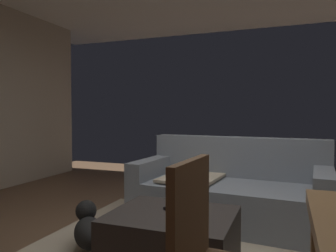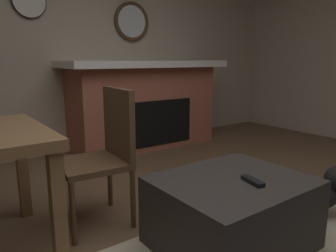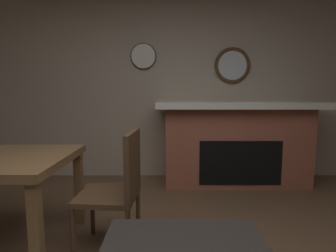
# 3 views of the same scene
# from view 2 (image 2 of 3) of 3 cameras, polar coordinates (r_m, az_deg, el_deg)

# --- Properties ---
(wall_back_fireplace_side) EXTENTS (7.30, 0.12, 2.76)m
(wall_back_fireplace_side) POSITION_cam_2_polar(r_m,az_deg,el_deg) (4.08, -19.17, 14.76)
(wall_back_fireplace_side) COLOR #B7A893
(wall_back_fireplace_side) RESTS_ON ground
(fireplace) EXTENTS (2.11, 0.76, 1.11)m
(fireplace) POSITION_cam_2_polar(r_m,az_deg,el_deg) (4.16, -4.17, 3.95)
(fireplace) COLOR #9E5642
(fireplace) RESTS_ON ground
(round_wall_mirror) EXTENTS (0.50, 0.05, 0.50)m
(round_wall_mirror) POSITION_cam_2_polar(r_m,az_deg,el_deg) (4.40, -6.45, 17.94)
(round_wall_mirror) COLOR #4C331E
(ottoman_coffee_table) EXTENTS (0.87, 0.72, 0.43)m
(ottoman_coffee_table) POSITION_cam_2_polar(r_m,az_deg,el_deg) (2.03, 11.20, -14.89)
(ottoman_coffee_table) COLOR #2D2826
(ottoman_coffee_table) RESTS_ON ground
(tv_remote) EXTENTS (0.08, 0.17, 0.02)m
(tv_remote) POSITION_cam_2_polar(r_m,az_deg,el_deg) (1.90, 14.80, -9.42)
(tv_remote) COLOR black
(tv_remote) RESTS_ON ottoman_coffee_table
(dining_chair_west) EXTENTS (0.47, 0.47, 0.93)m
(dining_chair_west) POSITION_cam_2_polar(r_m,az_deg,el_deg) (2.24, -11.18, -3.93)
(dining_chair_west) COLOR #513823
(dining_chair_west) RESTS_ON ground
(small_dog) EXTENTS (0.46, 0.47, 0.34)m
(small_dog) POSITION_cam_2_polar(r_m,az_deg,el_deg) (2.57, 24.40, -10.46)
(small_dog) COLOR black
(small_dog) RESTS_ON ground
(wall_clock) EXTENTS (0.36, 0.03, 0.36)m
(wall_clock) POSITION_cam_2_polar(r_m,az_deg,el_deg) (3.95, -23.44, 19.67)
(wall_clock) COLOR silver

